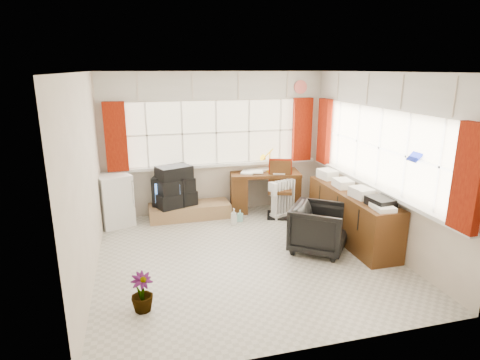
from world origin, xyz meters
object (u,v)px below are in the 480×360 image
object	(u,v)px
desk	(264,189)
task_chair	(280,186)
tv_bench	(190,211)
mini_fridge	(114,200)
office_chair	(319,228)
desk_lamp	(270,156)
radiator	(283,202)
credenza	(351,214)
crt_tv	(171,189)

from	to	relation	value
desk	task_chair	world-z (taller)	task_chair
tv_bench	mini_fridge	distance (m)	1.29
office_chair	task_chair	bearing A→B (deg)	38.50
desk_lamp	radiator	bearing A→B (deg)	-76.03
task_chair	office_chair	distance (m)	1.56
credenza	crt_tv	distance (m)	3.06
mini_fridge	radiator	bearing A→B (deg)	-7.69
desk_lamp	crt_tv	world-z (taller)	desk_lamp
office_chair	radiator	world-z (taller)	office_chair
desk_lamp	credenza	size ratio (longest dim) A/B	0.21
radiator	tv_bench	bearing A→B (deg)	166.42
desk	radiator	bearing A→B (deg)	-67.47
tv_bench	mini_fridge	world-z (taller)	mini_fridge
office_chair	crt_tv	size ratio (longest dim) A/B	1.10
crt_tv	desk_lamp	bearing A→B (deg)	-2.60
desk	office_chair	distance (m)	1.89
desk_lamp	mini_fridge	distance (m)	2.80
desk	desk_lamp	size ratio (longest dim) A/B	3.13
desk	office_chair	world-z (taller)	desk
office_chair	radiator	size ratio (longest dim) A/B	1.13
credenza	tv_bench	world-z (taller)	credenza
desk_lamp	mini_fridge	xyz separation A→B (m)	(-2.74, -0.05, -0.59)
desk	radiator	world-z (taller)	desk
desk	tv_bench	distance (m)	1.43
crt_tv	office_chair	bearing A→B (deg)	-45.31
task_chair	office_chair	world-z (taller)	task_chair
task_chair	office_chair	xyz separation A→B (m)	(0.03, -1.55, -0.19)
credenza	office_chair	bearing A→B (deg)	-157.42
desk	crt_tv	xyz separation A→B (m)	(-1.70, 0.05, 0.10)
office_chair	tv_bench	xyz separation A→B (m)	(-1.61, 1.80, -0.22)
desk_lamp	office_chair	bearing A→B (deg)	-86.18
task_chair	credenza	bearing A→B (deg)	-61.26
credenza	tv_bench	size ratio (longest dim) A/B	1.43
office_chair	radiator	distance (m)	1.41
desk	office_chair	xyz separation A→B (m)	(0.21, -1.88, -0.06)
task_chair	tv_bench	world-z (taller)	task_chair
desk_lamp	crt_tv	xyz separation A→B (m)	(-1.79, 0.08, -0.51)
crt_tv	mini_fridge	distance (m)	0.96
credenza	mini_fridge	distance (m)	3.84
crt_tv	mini_fridge	world-z (taller)	mini_fridge
desk_lamp	radiator	world-z (taller)	desk_lamp
office_chair	crt_tv	distance (m)	2.72
tv_bench	desk	bearing A→B (deg)	3.26
credenza	crt_tv	xyz separation A→B (m)	(-2.58, 1.65, 0.11)
task_chair	mini_fridge	distance (m)	2.84
desk_lamp	mini_fridge	bearing A→B (deg)	-178.91
radiator	mini_fridge	distance (m)	2.88
desk_lamp	credenza	bearing A→B (deg)	-63.26
desk_lamp	radiator	size ratio (longest dim) A/B	0.64
crt_tv	task_chair	bearing A→B (deg)	-11.45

